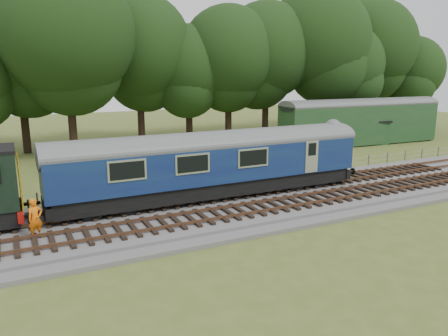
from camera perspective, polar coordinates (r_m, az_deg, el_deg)
ground at (r=24.35m, az=1.90°, el=-5.20°), size 120.00×120.00×0.00m
ballast at (r=24.29m, az=1.90°, el=-4.81°), size 70.00×7.00×0.35m
track_north at (r=25.41m, az=0.40°, el=-3.44°), size 67.20×2.40×0.21m
track_south at (r=22.89m, az=3.81°, el=-5.31°), size 67.20×2.40×0.21m
fence at (r=28.22m, az=-2.44°, el=-2.68°), size 64.00×0.12×1.00m
tree_line at (r=44.42m, az=-11.71°, el=2.75°), size 70.00×8.00×18.00m
dmu_railcar at (r=24.51m, az=-1.46°, el=1.22°), size 18.05×2.86×3.88m
worker at (r=20.56m, az=-23.42°, el=-6.09°), size 0.76×0.64×1.77m
parked_coach at (r=46.73m, az=17.47°, el=6.09°), size 17.94×3.96×4.55m
shed at (r=47.70m, az=18.55°, el=4.54°), size 3.51×3.51×2.45m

